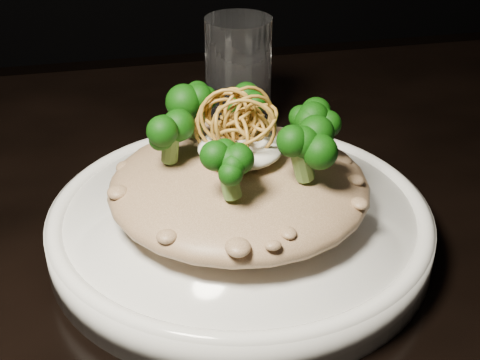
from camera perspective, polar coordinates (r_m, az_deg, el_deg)
table at (r=0.57m, az=2.64°, el=-12.26°), size 1.10×0.80×0.75m
plate at (r=0.51m, az=0.00°, el=-3.94°), size 0.28×0.28×0.03m
risotto at (r=0.49m, az=-0.09°, el=-0.47°), size 0.19×0.19×0.04m
broccoli at (r=0.46m, az=0.74°, el=3.84°), size 0.12×0.12×0.04m
cheese at (r=0.47m, az=0.03°, el=2.77°), size 0.06×0.06×0.02m
shallots at (r=0.46m, az=-0.05°, el=5.36°), size 0.05×0.05×0.03m
drinking_glass at (r=0.66m, az=-0.14°, el=8.92°), size 0.08×0.08×0.11m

